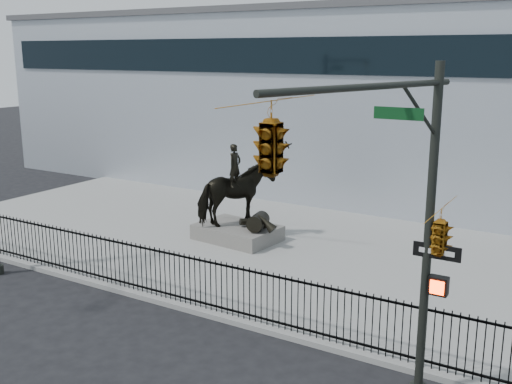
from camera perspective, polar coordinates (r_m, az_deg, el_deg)
The scene contains 7 objects.
ground at distance 16.71m, azimuth -9.35°, elevation -12.36°, with size 120.00×120.00×0.00m, color black.
plaza at distance 22.04m, azimuth 2.55°, elevation -5.57°, with size 30.00×12.00×0.15m, color gray.
building at distance 32.99m, azimuth 13.65°, elevation 8.20°, with size 44.00×14.00×9.00m, color #B0B6C0.
picket_fence at distance 17.23m, azimuth -6.75°, elevation -8.19°, with size 22.10×0.10×1.50m.
statue_plinth at distance 22.93m, azimuth -1.78°, elevation -3.87°, with size 3.02×2.07×0.57m, color #625E5A.
equestrian_statue at distance 22.50m, azimuth -1.70°, elevation -0.32°, with size 3.85×2.58×3.28m.
traffic_signal_right at distance 10.24m, azimuth 10.37°, elevation -0.04°, with size 2.17×6.86×7.00m.
Camera 1 is at (9.97, -11.34, 7.15)m, focal length 42.00 mm.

